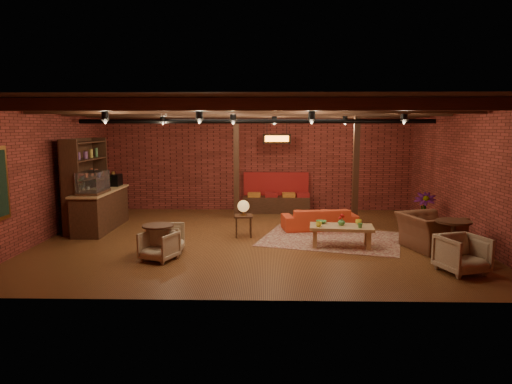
{
  "coord_description": "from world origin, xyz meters",
  "views": [
    {
      "loc": [
        0.29,
        -10.82,
        2.68
      ],
      "look_at": [
        0.04,
        0.2,
        1.12
      ],
      "focal_mm": 32.0,
      "sensor_mm": 36.0,
      "label": 1
    }
  ],
  "objects_px": {
    "round_table_left": "(158,235)",
    "side_table_book": "(410,218)",
    "armchair_b": "(159,244)",
    "armchair_far": "(462,252)",
    "armchair_right": "(430,226)",
    "side_table_lamp": "(243,209)",
    "coffee_table": "(341,228)",
    "armchair_a": "(166,238)",
    "round_table_right": "(453,234)",
    "sofa": "(319,219)",
    "plant_tall": "(426,173)"
  },
  "relations": [
    {
      "from": "coffee_table",
      "to": "armchair_a",
      "type": "xyz_separation_m",
      "value": [
        -3.82,
        -0.67,
        -0.08
      ]
    },
    {
      "from": "armchair_a",
      "to": "round_table_right",
      "type": "xyz_separation_m",
      "value": [
        5.94,
        -0.31,
        0.19
      ]
    },
    {
      "from": "coffee_table",
      "to": "side_table_book",
      "type": "xyz_separation_m",
      "value": [
        1.95,
        1.28,
        -0.02
      ]
    },
    {
      "from": "armchair_right",
      "to": "side_table_book",
      "type": "distance_m",
      "value": 1.47
    },
    {
      "from": "plant_tall",
      "to": "round_table_right",
      "type": "bearing_deg",
      "value": -96.58
    },
    {
      "from": "round_table_left",
      "to": "armchair_b",
      "type": "distance_m",
      "value": 0.28
    },
    {
      "from": "round_table_left",
      "to": "armchair_b",
      "type": "xyz_separation_m",
      "value": [
        0.07,
        -0.24,
        -0.13
      ]
    },
    {
      "from": "armchair_b",
      "to": "round_table_right",
      "type": "xyz_separation_m",
      "value": [
        5.98,
        0.18,
        0.22
      ]
    },
    {
      "from": "side_table_book",
      "to": "armchair_far",
      "type": "distance_m",
      "value": 3.12
    },
    {
      "from": "side_table_lamp",
      "to": "round_table_right",
      "type": "height_order",
      "value": "side_table_lamp"
    },
    {
      "from": "coffee_table",
      "to": "armchair_far",
      "type": "bearing_deg",
      "value": -43.26
    },
    {
      "from": "coffee_table",
      "to": "armchair_b",
      "type": "distance_m",
      "value": 4.04
    },
    {
      "from": "round_table_left",
      "to": "armchair_a",
      "type": "distance_m",
      "value": 0.29
    },
    {
      "from": "coffee_table",
      "to": "armchair_far",
      "type": "relative_size",
      "value": 1.9
    },
    {
      "from": "sofa",
      "to": "armchair_b",
      "type": "distance_m",
      "value": 4.63
    },
    {
      "from": "plant_tall",
      "to": "armchair_b",
      "type": "bearing_deg",
      "value": -155.84
    },
    {
      "from": "side_table_lamp",
      "to": "side_table_book",
      "type": "distance_m",
      "value": 4.23
    },
    {
      "from": "sofa",
      "to": "side_table_book",
      "type": "distance_m",
      "value": 2.29
    },
    {
      "from": "armchair_a",
      "to": "armchair_b",
      "type": "distance_m",
      "value": 0.49
    },
    {
      "from": "coffee_table",
      "to": "plant_tall",
      "type": "bearing_deg",
      "value": 34.51
    },
    {
      "from": "armchair_right",
      "to": "round_table_right",
      "type": "relative_size",
      "value": 1.49
    },
    {
      "from": "sofa",
      "to": "armchair_a",
      "type": "xyz_separation_m",
      "value": [
        -3.54,
        -2.44,
        0.07
      ]
    },
    {
      "from": "side_table_lamp",
      "to": "side_table_book",
      "type": "relative_size",
      "value": 1.96
    },
    {
      "from": "round_table_left",
      "to": "armchair_far",
      "type": "bearing_deg",
      "value": -8.91
    },
    {
      "from": "round_table_left",
      "to": "armchair_far",
      "type": "xyz_separation_m",
      "value": [
        5.88,
        -0.92,
        -0.07
      ]
    },
    {
      "from": "side_table_lamp",
      "to": "armchair_b",
      "type": "xyz_separation_m",
      "value": [
        -1.62,
        -2.08,
        -0.37
      ]
    },
    {
      "from": "sofa",
      "to": "coffee_table",
      "type": "distance_m",
      "value": 1.8
    },
    {
      "from": "sofa",
      "to": "round_table_right",
      "type": "bearing_deg",
      "value": 122.66
    },
    {
      "from": "armchair_b",
      "to": "side_table_book",
      "type": "bearing_deg",
      "value": 45.46
    },
    {
      "from": "side_table_lamp",
      "to": "plant_tall",
      "type": "relative_size",
      "value": 0.3
    },
    {
      "from": "armchair_far",
      "to": "plant_tall",
      "type": "distance_m",
      "value": 3.71
    },
    {
      "from": "side_table_book",
      "to": "sofa",
      "type": "bearing_deg",
      "value": 167.43
    },
    {
      "from": "armchair_right",
      "to": "armchair_far",
      "type": "bearing_deg",
      "value": 164.28
    },
    {
      "from": "armchair_far",
      "to": "side_table_lamp",
      "type": "bearing_deg",
      "value": 128.68
    },
    {
      "from": "armchair_right",
      "to": "armchair_far",
      "type": "xyz_separation_m",
      "value": [
        0.03,
        -1.65,
        -0.14
      ]
    },
    {
      "from": "armchair_a",
      "to": "armchair_far",
      "type": "height_order",
      "value": "armchair_far"
    },
    {
      "from": "coffee_table",
      "to": "armchair_far",
      "type": "height_order",
      "value": "armchair_far"
    },
    {
      "from": "round_table_left",
      "to": "round_table_right",
      "type": "height_order",
      "value": "round_table_right"
    },
    {
      "from": "round_table_left",
      "to": "side_table_lamp",
      "type": "bearing_deg",
      "value": 47.5
    },
    {
      "from": "armchair_b",
      "to": "plant_tall",
      "type": "relative_size",
      "value": 0.22
    },
    {
      "from": "side_table_book",
      "to": "armchair_b",
      "type": "bearing_deg",
      "value": -157.31
    },
    {
      "from": "sofa",
      "to": "side_table_lamp",
      "type": "distance_m",
      "value": 2.19
    },
    {
      "from": "round_table_left",
      "to": "side_table_book",
      "type": "relative_size",
      "value": 1.47
    },
    {
      "from": "armchair_b",
      "to": "armchair_right",
      "type": "height_order",
      "value": "armchair_right"
    },
    {
      "from": "armchair_b",
      "to": "round_table_right",
      "type": "bearing_deg",
      "value": 24.46
    },
    {
      "from": "coffee_table",
      "to": "armchair_a",
      "type": "height_order",
      "value": "coffee_table"
    },
    {
      "from": "round_table_left",
      "to": "side_table_book",
      "type": "height_order",
      "value": "round_table_left"
    },
    {
      "from": "side_table_book",
      "to": "round_table_right",
      "type": "bearing_deg",
      "value": -85.81
    },
    {
      "from": "sofa",
      "to": "plant_tall",
      "type": "height_order",
      "value": "plant_tall"
    },
    {
      "from": "sofa",
      "to": "round_table_right",
      "type": "relative_size",
      "value": 2.38
    }
  ]
}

